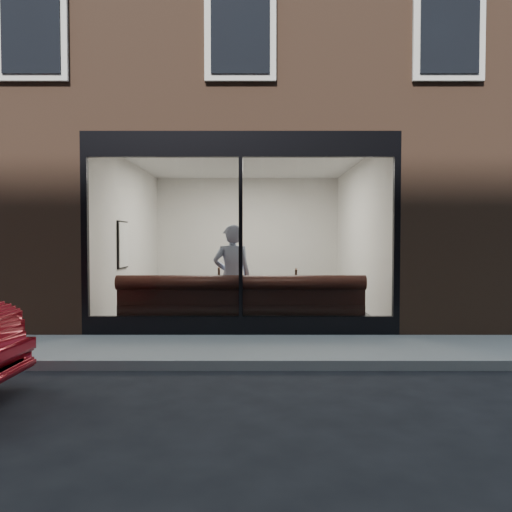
{
  "coord_description": "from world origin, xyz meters",
  "views": [
    {
      "loc": [
        0.24,
        -5.79,
        1.53
      ],
      "look_at": [
        0.24,
        2.4,
        1.24
      ],
      "focal_mm": 35.0,
      "sensor_mm": 36.0,
      "label": 1
    }
  ],
  "objects_px": {
    "banquette": "(242,317)",
    "person": "(232,277)",
    "cafe_table_left": "(185,283)",
    "cafe_table_right": "(297,280)",
    "cafe_chair_right": "(286,306)",
    "cafe_chair_left": "(210,303)"
  },
  "relations": [
    {
      "from": "cafe_table_left",
      "to": "cafe_chair_right",
      "type": "xyz_separation_m",
      "value": [
        1.83,
        0.7,
        -0.5
      ]
    },
    {
      "from": "cafe_chair_left",
      "to": "cafe_table_left",
      "type": "bearing_deg",
      "value": 70.72
    },
    {
      "from": "banquette",
      "to": "cafe_table_left",
      "type": "relative_size",
      "value": 6.38
    },
    {
      "from": "cafe_table_left",
      "to": "cafe_chair_left",
      "type": "bearing_deg",
      "value": 73.97
    },
    {
      "from": "person",
      "to": "banquette",
      "type": "bearing_deg",
      "value": 123.61
    },
    {
      "from": "banquette",
      "to": "cafe_chair_right",
      "type": "xyz_separation_m",
      "value": [
        0.81,
        1.25,
        0.01
      ]
    },
    {
      "from": "person",
      "to": "cafe_chair_right",
      "type": "bearing_deg",
      "value": -141.17
    },
    {
      "from": "banquette",
      "to": "cafe_table_right",
      "type": "distance_m",
      "value": 1.66
    },
    {
      "from": "person",
      "to": "cafe_table_left",
      "type": "bearing_deg",
      "value": -31.86
    },
    {
      "from": "person",
      "to": "cafe_chair_left",
      "type": "relative_size",
      "value": 3.88
    },
    {
      "from": "banquette",
      "to": "person",
      "type": "distance_m",
      "value": 0.7
    },
    {
      "from": "cafe_table_left",
      "to": "banquette",
      "type": "bearing_deg",
      "value": -28.34
    },
    {
      "from": "cafe_table_left",
      "to": "cafe_chair_right",
      "type": "relative_size",
      "value": 1.32
    },
    {
      "from": "banquette",
      "to": "person",
      "type": "bearing_deg",
      "value": 132.17
    },
    {
      "from": "cafe_table_left",
      "to": "person",
      "type": "bearing_deg",
      "value": -23.3
    },
    {
      "from": "cafe_table_right",
      "to": "cafe_chair_right",
      "type": "bearing_deg",
      "value": 169.28
    },
    {
      "from": "person",
      "to": "cafe_table_right",
      "type": "relative_size",
      "value": 2.85
    },
    {
      "from": "cafe_chair_right",
      "to": "banquette",
      "type": "bearing_deg",
      "value": 61.76
    },
    {
      "from": "cafe_table_left",
      "to": "cafe_table_right",
      "type": "distance_m",
      "value": 2.14
    },
    {
      "from": "cafe_table_right",
      "to": "cafe_chair_right",
      "type": "height_order",
      "value": "cafe_table_right"
    },
    {
      "from": "person",
      "to": "cafe_chair_left",
      "type": "distance_m",
      "value": 1.73
    },
    {
      "from": "cafe_table_right",
      "to": "cafe_chair_left",
      "type": "xyz_separation_m",
      "value": [
        -1.71,
        0.49,
        -0.5
      ]
    }
  ]
}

